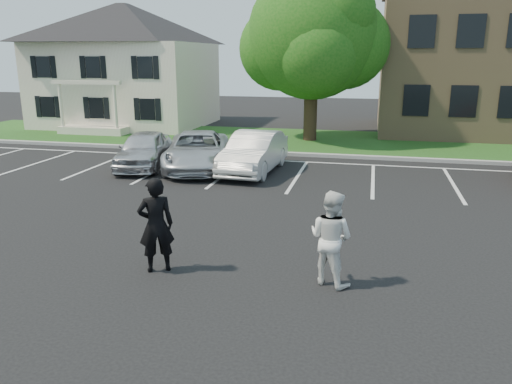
% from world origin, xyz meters
% --- Properties ---
extents(ground_plane, '(90.00, 90.00, 0.00)m').
position_xyz_m(ground_plane, '(0.00, 0.00, 0.00)').
color(ground_plane, black).
rests_on(ground_plane, ground).
extents(curb, '(40.00, 0.30, 0.15)m').
position_xyz_m(curb, '(0.00, 12.00, 0.07)').
color(curb, gray).
rests_on(curb, ground).
extents(grass_strip, '(44.00, 8.00, 0.08)m').
position_xyz_m(grass_strip, '(0.00, 16.00, 0.04)').
color(grass_strip, '#243D18').
rests_on(grass_strip, ground).
extents(stall_lines, '(34.00, 5.36, 0.01)m').
position_xyz_m(stall_lines, '(1.40, 8.95, 0.01)').
color(stall_lines, silver).
rests_on(stall_lines, ground).
extents(house, '(10.30, 9.22, 7.60)m').
position_xyz_m(house, '(-13.00, 19.97, 3.83)').
color(house, beige).
rests_on(house, ground).
extents(tree, '(7.80, 7.20, 8.80)m').
position_xyz_m(tree, '(-0.48, 16.29, 5.35)').
color(tree, black).
rests_on(tree, ground).
extents(man_black_suit, '(0.89, 0.80, 2.04)m').
position_xyz_m(man_black_suit, '(-1.64, -1.21, 1.02)').
color(man_black_suit, black).
rests_on(man_black_suit, ground).
extents(man_white_shirt, '(1.17, 1.08, 1.93)m').
position_xyz_m(man_white_shirt, '(1.98, -0.99, 0.96)').
color(man_white_shirt, white).
rests_on(man_white_shirt, ground).
extents(car_silver_west, '(2.57, 4.61, 1.48)m').
position_xyz_m(car_silver_west, '(-6.36, 8.16, 0.74)').
color(car_silver_west, silver).
rests_on(car_silver_west, ground).
extents(car_silver_minivan, '(3.77, 5.77, 1.48)m').
position_xyz_m(car_silver_minivan, '(-4.16, 8.43, 0.74)').
color(car_silver_minivan, silver).
rests_on(car_silver_minivan, ground).
extents(car_white_sedan, '(1.92, 4.83, 1.56)m').
position_xyz_m(car_white_sedan, '(-1.80, 8.37, 0.78)').
color(car_white_sedan, silver).
rests_on(car_white_sedan, ground).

